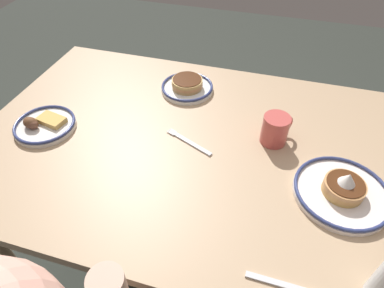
{
  "coord_description": "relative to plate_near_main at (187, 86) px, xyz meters",
  "views": [
    {
      "loc": [
        -0.22,
        0.76,
        1.49
      ],
      "look_at": [
        -0.01,
        0.04,
        0.78
      ],
      "focal_mm": 30.57,
      "sensor_mm": 36.0,
      "label": 1
    }
  ],
  "objects": [
    {
      "name": "ground_plane",
      "position": [
        -0.1,
        0.28,
        -0.77
      ],
      "size": [
        6.0,
        6.0,
        0.0
      ],
      "primitive_type": "plane",
      "color": "#2F332D"
    },
    {
      "name": "plate_near_main",
      "position": [
        0.0,
        0.0,
        0.0
      ],
      "size": [
        0.2,
        0.2,
        0.05
      ],
      "color": "white",
      "rests_on": "dining_table"
    },
    {
      "name": "fork_far",
      "position": [
        -0.09,
        0.29,
        -0.02
      ],
      "size": [
        0.17,
        0.09,
        0.01
      ],
      "color": "silver",
      "rests_on": "dining_table"
    },
    {
      "name": "plate_center_pancakes",
      "position": [
        -0.57,
        0.37,
        -0.0
      ],
      "size": [
        0.27,
        0.27,
        0.09
      ],
      "color": "silver",
      "rests_on": "dining_table"
    },
    {
      "name": "coffee_mug",
      "position": [
        -0.36,
        0.2,
        0.03
      ],
      "size": [
        0.1,
        0.11,
        0.1
      ],
      "color": "#BF4C47",
      "rests_on": "dining_table"
    },
    {
      "name": "dining_table",
      "position": [
        -0.1,
        0.28,
        -0.09
      ],
      "size": [
        1.45,
        0.97,
        0.75
      ],
      "color": "tan",
      "rests_on": "ground_plane"
    },
    {
      "name": "fork_near",
      "position": [
        -0.44,
        0.68,
        -0.02
      ],
      "size": [
        0.18,
        0.02,
        0.01
      ],
      "color": "silver",
      "rests_on": "dining_table"
    },
    {
      "name": "plate_far_companion",
      "position": [
        0.41,
        0.36,
        -0.0
      ],
      "size": [
        0.21,
        0.21,
        0.05
      ],
      "color": "silver",
      "rests_on": "dining_table"
    }
  ]
}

